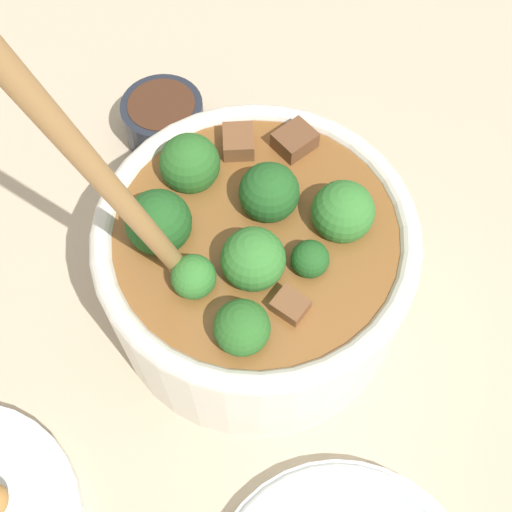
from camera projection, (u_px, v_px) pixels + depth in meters
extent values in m
plane|color=#C6B293|center=(256.00, 299.00, 0.52)|extent=(4.00, 4.00, 0.00)
cylinder|color=white|center=(256.00, 269.00, 0.47)|extent=(0.22, 0.22, 0.10)
torus|color=white|center=(256.00, 234.00, 0.43)|extent=(0.22, 0.22, 0.02)
cylinder|color=brown|center=(256.00, 258.00, 0.46)|extent=(0.20, 0.20, 0.07)
sphere|color=#387F33|center=(253.00, 259.00, 0.40)|extent=(0.04, 0.04, 0.04)
cylinder|color=#6B9956|center=(253.00, 281.00, 0.43)|extent=(0.01, 0.01, 0.02)
sphere|color=#235B23|center=(159.00, 222.00, 0.42)|extent=(0.04, 0.04, 0.04)
cylinder|color=#6B9956|center=(165.00, 246.00, 0.44)|extent=(0.02, 0.02, 0.02)
sphere|color=#235B23|center=(310.00, 259.00, 0.41)|extent=(0.02, 0.02, 0.02)
cylinder|color=#6B9956|center=(308.00, 272.00, 0.42)|extent=(0.01, 0.01, 0.01)
sphere|color=#387F33|center=(343.00, 212.00, 0.42)|extent=(0.04, 0.04, 0.04)
cylinder|color=#6B9956|center=(338.00, 235.00, 0.45)|extent=(0.01, 0.01, 0.02)
sphere|color=#2D6B28|center=(242.00, 328.00, 0.38)|extent=(0.03, 0.03, 0.03)
cylinder|color=#6B9956|center=(243.00, 343.00, 0.40)|extent=(0.01, 0.01, 0.02)
sphere|color=#235B23|center=(275.00, 194.00, 0.42)|extent=(0.04, 0.04, 0.04)
cylinder|color=#6B9956|center=(273.00, 218.00, 0.45)|extent=(0.01, 0.01, 0.02)
sphere|color=#387F33|center=(194.00, 277.00, 0.40)|extent=(0.03, 0.03, 0.03)
cylinder|color=#6B9956|center=(196.00, 291.00, 0.42)|extent=(0.01, 0.01, 0.01)
sphere|color=#2D6B28|center=(190.00, 164.00, 0.44)|extent=(0.04, 0.04, 0.04)
cylinder|color=#6B9956|center=(194.00, 189.00, 0.47)|extent=(0.01, 0.01, 0.02)
cube|color=brown|center=(238.00, 144.00, 0.45)|extent=(0.03, 0.03, 0.02)
cube|color=brown|center=(293.00, 143.00, 0.46)|extent=(0.03, 0.03, 0.02)
cube|color=brown|center=(290.00, 307.00, 0.40)|extent=(0.02, 0.02, 0.02)
ellipsoid|color=#A87A47|center=(183.00, 271.00, 0.42)|extent=(0.04, 0.03, 0.01)
cylinder|color=#A87A47|center=(112.00, 189.00, 0.31)|extent=(0.05, 0.06, 0.23)
cylinder|color=#232833|center=(164.00, 121.00, 0.58)|extent=(0.07, 0.07, 0.04)
cylinder|color=#472819|center=(162.00, 110.00, 0.56)|extent=(0.06, 0.06, 0.02)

